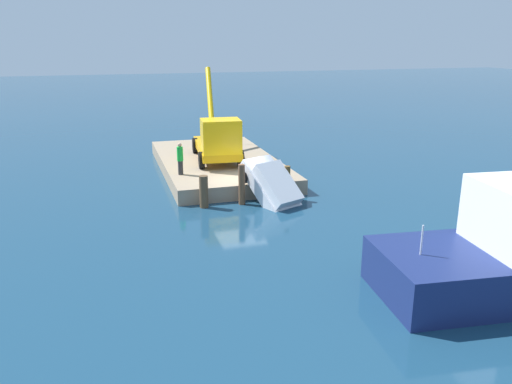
% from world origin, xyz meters
% --- Properties ---
extents(ground, '(200.00, 200.00, 0.00)m').
position_xyz_m(ground, '(0.00, 0.00, 0.00)').
color(ground, navy).
extents(dock, '(13.17, 7.03, 0.83)m').
position_xyz_m(dock, '(-5.57, 0.00, 0.41)').
color(dock, gray).
rests_on(dock, ground).
extents(crane_truck, '(9.19, 3.08, 5.40)m').
position_xyz_m(crane_truck, '(-4.45, -0.21, 2.20)').
color(crane_truck, orange).
rests_on(crane_truck, dock).
extents(dock_worker, '(0.34, 0.34, 1.81)m').
position_xyz_m(dock_worker, '(-2.14, -2.87, 1.75)').
color(dock_worker, '#2B2B2B').
rests_on(dock_worker, dock).
extents(salvaged_car, '(4.22, 3.29, 3.43)m').
position_xyz_m(salvaged_car, '(1.98, 1.37, 0.64)').
color(salvaged_car, silver).
rests_on(salvaged_car, ground).
extents(piling_near, '(0.44, 0.44, 1.64)m').
position_xyz_m(piling_near, '(1.52, -2.28, 0.82)').
color(piling_near, brown).
rests_on(piling_near, ground).
extents(piling_mid, '(0.33, 0.33, 2.09)m').
position_xyz_m(piling_mid, '(1.55, -0.32, 1.05)').
color(piling_mid, brown).
rests_on(piling_mid, ground).
extents(piling_far, '(0.31, 0.31, 1.81)m').
position_xyz_m(piling_far, '(1.46, 2.17, 0.90)').
color(piling_far, brown).
rests_on(piling_far, ground).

